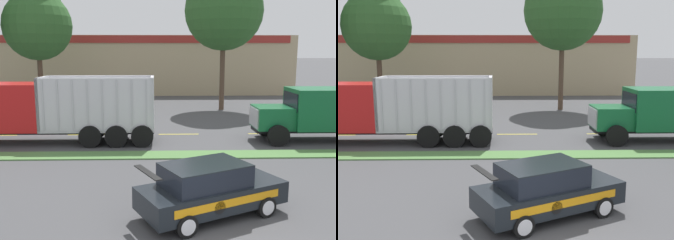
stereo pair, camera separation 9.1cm
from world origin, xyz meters
TOP-DOWN VIEW (x-y plane):
  - grass_verge at (0.00, 9.23)m, footprint 120.00×1.35m
  - centre_line_3 at (-5.63, 13.90)m, footprint 2.40×0.14m
  - centre_line_4 at (-0.23, 13.90)m, footprint 2.40×0.14m
  - centre_line_5 at (5.17, 13.90)m, footprint 2.40×0.14m
  - dump_truck_lead at (-8.16, 11.99)m, footprint 11.34×2.57m
  - rally_car at (0.05, 2.56)m, footprint 4.75×3.52m
  - store_building_backdrop at (-3.77, 39.82)m, footprint 35.78×12.10m
  - tree_behind_left at (3.98, 23.61)m, footprint 6.44×6.44m
  - tree_behind_right at (-12.02, 26.23)m, footprint 6.04×6.04m

SIDE VIEW (x-z plane):
  - centre_line_3 at x=-5.63m, z-range 0.00..0.01m
  - centre_line_4 at x=-0.23m, z-range 0.00..0.01m
  - centre_line_5 at x=5.17m, z-range 0.00..0.01m
  - grass_verge at x=0.00m, z-range 0.00..0.06m
  - rally_car at x=0.05m, z-range 0.00..1.68m
  - dump_truck_lead at x=-8.16m, z-range -0.10..3.50m
  - store_building_backdrop at x=-3.77m, z-range 0.00..6.70m
  - tree_behind_right at x=-12.02m, z-range 1.90..13.55m
  - tree_behind_left at x=3.98m, z-range 2.31..15.31m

